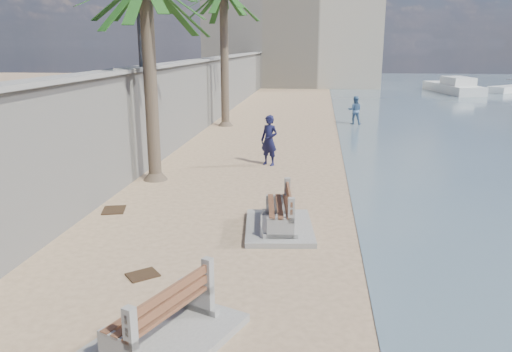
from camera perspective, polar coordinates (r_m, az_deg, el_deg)
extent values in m
cube|color=gray|center=(25.73, -6.88, 8.91)|extent=(0.45, 70.00, 3.50)
cube|color=gray|center=(25.61, -7.00, 12.92)|extent=(0.80, 70.00, 0.12)
cube|color=#B7AA93|center=(56.98, 4.35, 17.46)|extent=(18.00, 12.00, 14.00)
cube|color=gray|center=(8.00, -10.64, -17.94)|extent=(2.43, 2.84, 0.13)
cube|color=gray|center=(12.16, 2.64, -5.88)|extent=(1.85, 2.51, 0.13)
cylinder|color=brown|center=(16.38, -11.96, 10.14)|extent=(0.42, 0.42, 6.22)
cylinder|color=brown|center=(27.36, -3.62, 13.12)|extent=(0.44, 0.44, 7.10)
imported|color=#131434|center=(18.38, 1.52, 4.51)|extent=(0.92, 0.82, 2.13)
imported|color=#456690|center=(28.61, 11.24, 7.55)|extent=(0.87, 0.69, 1.74)
cube|color=#382616|center=(14.07, -15.94, -3.75)|extent=(0.75, 0.85, 0.03)
cube|color=#382616|center=(10.13, -12.81, -10.95)|extent=(0.73, 0.72, 0.03)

